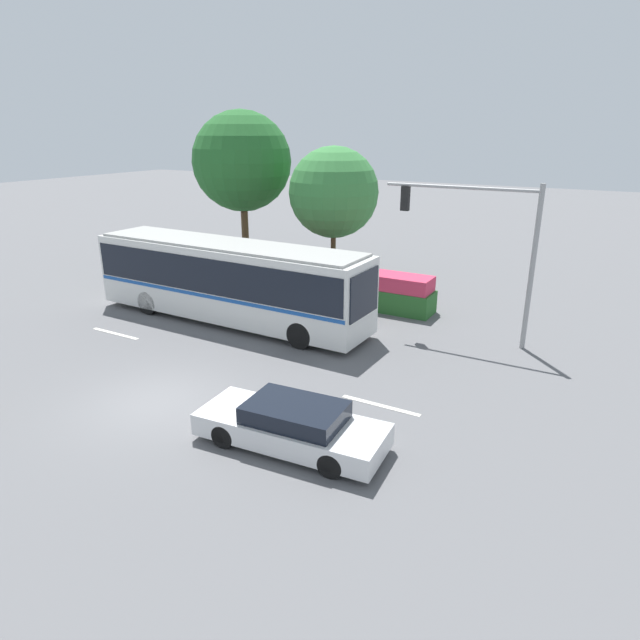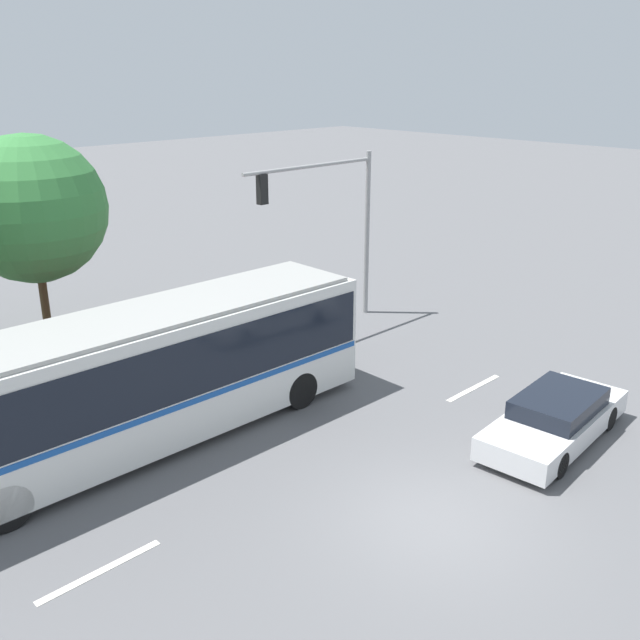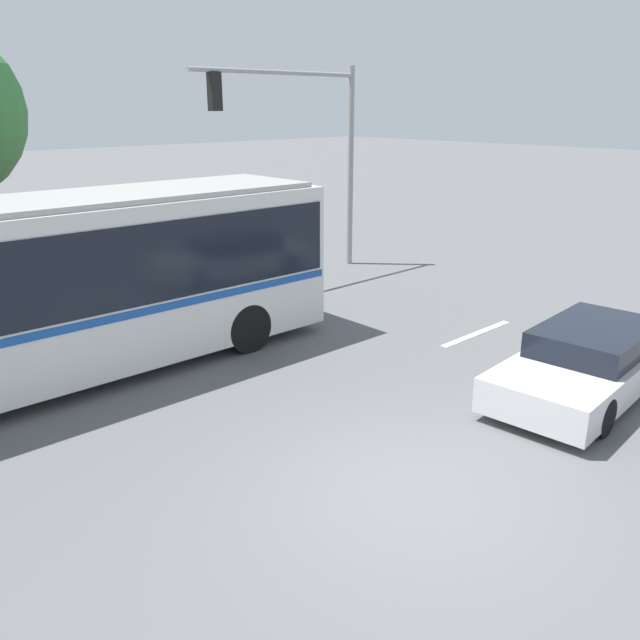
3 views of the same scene
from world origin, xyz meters
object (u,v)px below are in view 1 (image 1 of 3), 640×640
object	(u,v)px
sedan_foreground	(292,425)
traffic_light_pole	(490,236)
city_bus	(228,277)
street_tree_centre	(334,193)
street_tree_left	(242,162)

from	to	relation	value
sedan_foreground	traffic_light_pole	world-z (taller)	traffic_light_pole
city_bus	sedan_foreground	distance (m)	10.04
city_bus	sedan_foreground	world-z (taller)	city_bus
street_tree_centre	street_tree_left	bearing A→B (deg)	-176.76
city_bus	street_tree_left	xyz separation A→B (m)	(-4.20, 6.73, 4.05)
traffic_light_pole	street_tree_left	world-z (taller)	street_tree_left
city_bus	street_tree_left	world-z (taller)	street_tree_left
street_tree_left	street_tree_centre	bearing A→B (deg)	3.24
city_bus	traffic_light_pole	distance (m)	10.17
city_bus	street_tree_centre	xyz separation A→B (m)	(1.03, 7.03, 2.73)
traffic_light_pole	street_tree_centre	distance (m)	9.52
city_bus	street_tree_left	bearing A→B (deg)	122.82
street_tree_left	street_tree_centre	world-z (taller)	street_tree_left
street_tree_left	street_tree_centre	distance (m)	5.40
traffic_light_pole	city_bus	bearing A→B (deg)	16.47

